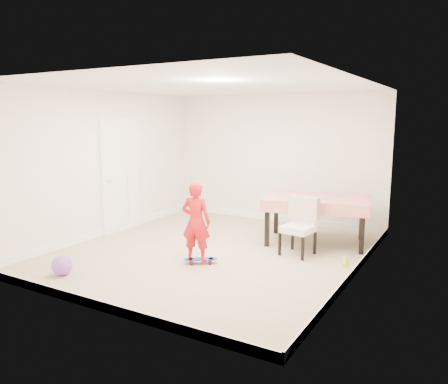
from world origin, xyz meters
The scene contains 17 objects.
ground centered at (0.00, 0.00, 0.00)m, with size 5.00×5.00×0.00m, color tan.
ceiling centered at (0.00, 0.00, 2.58)m, with size 4.50×5.00×0.04m, color white.
wall_back centered at (0.00, 2.48, 1.30)m, with size 4.50×0.04×2.60m, color white.
wall_front centered at (0.00, -2.48, 1.30)m, with size 4.50×0.04×2.60m, color white.
wall_left centered at (-2.23, 0.00, 1.30)m, with size 0.04×5.00×2.60m, color white.
wall_right centered at (2.23, 0.00, 1.30)m, with size 0.04×5.00×2.60m, color white.
door centered at (-2.22, 0.30, 1.02)m, with size 0.10×0.94×2.11m, color white.
baseboard_back centered at (0.00, 2.49, 0.06)m, with size 4.50×0.02×0.12m, color white.
baseboard_front centered at (0.00, -2.49, 0.06)m, with size 4.50×0.02×0.12m, color white.
baseboard_left centered at (-2.24, 0.00, 0.06)m, with size 0.02×5.00×0.12m, color white.
baseboard_right centered at (2.24, 0.00, 0.06)m, with size 0.02×5.00×0.12m, color white.
dining_table centered at (1.26, 1.32, 0.40)m, with size 1.70×1.07×0.80m, color red, non-canonical shape.
dining_chair centered at (1.24, 0.52, 0.45)m, with size 0.50×0.58×0.90m, color white, non-canonical shape.
skateboard centered at (0.16, -0.58, 0.04)m, with size 0.49×0.18×0.07m, color blue, non-canonical shape.
child centered at (0.10, -0.61, 0.59)m, with size 0.43×0.28×1.18m, color red.
balloon centered at (-1.21, -1.94, 0.14)m, with size 0.28×0.28×0.28m, color #8A51C3.
foam_toy centered at (1.99, 0.49, 0.03)m, with size 0.06×0.06×0.40m, color yellow.
Camera 1 is at (3.53, -5.75, 2.11)m, focal length 35.00 mm.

